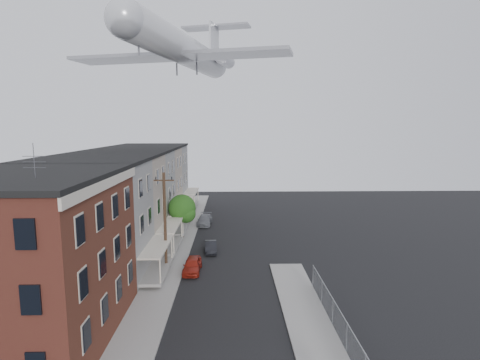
# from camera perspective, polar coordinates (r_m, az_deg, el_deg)

# --- Properties ---
(sidewalk_left) EXTENTS (3.00, 62.00, 0.12)m
(sidewalk_left) POSITION_cam_1_polar(r_m,az_deg,el_deg) (41.37, -9.58, -10.23)
(sidewalk_left) COLOR gray
(sidewalk_left) RESTS_ON ground
(sidewalk_right) EXTENTS (3.00, 26.00, 0.12)m
(sidewalk_right) POSITION_cam_1_polar(r_m,az_deg,el_deg) (25.05, 11.57, -23.12)
(sidewalk_right) COLOR gray
(sidewalk_right) RESTS_ON ground
(curb_left) EXTENTS (0.15, 62.00, 0.14)m
(curb_left) POSITION_cam_1_polar(r_m,az_deg,el_deg) (41.19, -7.56, -10.26)
(curb_left) COLOR gray
(curb_left) RESTS_ON ground
(curb_right) EXTENTS (0.15, 26.00, 0.14)m
(curb_right) POSITION_cam_1_polar(r_m,az_deg,el_deg) (24.80, 8.01, -23.36)
(curb_right) COLOR gray
(curb_right) RESTS_ON ground
(corner_building) EXTENTS (10.31, 12.30, 12.15)m
(corner_building) POSITION_cam_1_polar(r_m,az_deg,el_deg) (26.32, -29.85, -10.29)
(corner_building) COLOR #3B1413
(corner_building) RESTS_ON ground
(row_house_a) EXTENTS (11.98, 7.00, 10.30)m
(row_house_a) POSITION_cam_1_polar(r_m,az_deg,el_deg) (34.61, -22.30, -5.64)
(row_house_a) COLOR slate
(row_house_a) RESTS_ON ground
(row_house_b) EXTENTS (11.98, 7.00, 10.30)m
(row_house_b) POSITION_cam_1_polar(r_m,az_deg,el_deg) (41.06, -18.83, -3.38)
(row_house_b) COLOR gray
(row_house_b) RESTS_ON ground
(row_house_c) EXTENTS (11.98, 7.00, 10.30)m
(row_house_c) POSITION_cam_1_polar(r_m,az_deg,el_deg) (47.67, -16.32, -1.73)
(row_house_c) COLOR slate
(row_house_c) RESTS_ON ground
(row_house_d) EXTENTS (11.98, 7.00, 10.30)m
(row_house_d) POSITION_cam_1_polar(r_m,az_deg,el_deg) (54.37, -14.42, -0.48)
(row_house_d) COLOR gray
(row_house_d) RESTS_ON ground
(row_house_e) EXTENTS (11.98, 7.00, 10.30)m
(row_house_e) POSITION_cam_1_polar(r_m,az_deg,el_deg) (61.14, -12.95, 0.49)
(row_house_e) COLOR slate
(row_house_e) RESTS_ON ground
(chainlink_fence) EXTENTS (0.06, 18.06, 1.90)m
(chainlink_fence) POSITION_cam_1_polar(r_m,az_deg,el_deg) (24.11, 15.96, -22.04)
(chainlink_fence) COLOR gray
(chainlink_fence) RESTS_ON ground
(utility_pole) EXTENTS (1.80, 0.26, 9.00)m
(utility_pole) POSITION_cam_1_polar(r_m,az_deg,el_deg) (34.42, -11.36, -6.04)
(utility_pole) COLOR black
(utility_pole) RESTS_ON ground
(street_tree) EXTENTS (3.22, 3.20, 5.20)m
(street_tree) POSITION_cam_1_polar(r_m,az_deg,el_deg) (44.20, -8.67, -4.47)
(street_tree) COLOR black
(street_tree) RESTS_ON ground
(car_near) EXTENTS (1.61, 3.81, 1.29)m
(car_near) POSITION_cam_1_polar(r_m,az_deg,el_deg) (34.80, -7.29, -12.75)
(car_near) COLOR maroon
(car_near) RESTS_ON ground
(car_mid) EXTENTS (1.42, 3.44, 1.11)m
(car_mid) POSITION_cam_1_polar(r_m,az_deg,el_deg) (39.83, -4.47, -10.12)
(car_mid) COLOR black
(car_mid) RESTS_ON ground
(car_far) EXTENTS (2.01, 4.52, 1.29)m
(car_far) POSITION_cam_1_polar(r_m,az_deg,el_deg) (50.54, -5.42, -6.09)
(car_far) COLOR slate
(car_far) RESTS_ON ground
(airplane) EXTENTS (24.74, 28.29, 8.15)m
(airplane) POSITION_cam_1_polar(r_m,az_deg,el_deg) (45.22, -8.36, 18.98)
(airplane) COLOR silver
(airplane) RESTS_ON ground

